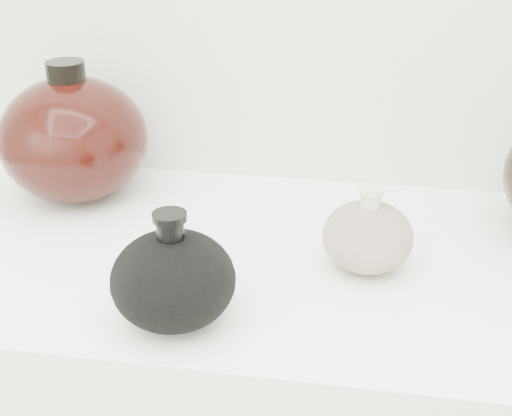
# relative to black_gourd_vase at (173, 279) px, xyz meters

# --- Properties ---
(black_gourd_vase) EXTENTS (0.15, 0.15, 0.14)m
(black_gourd_vase) POSITION_rel_black_gourd_vase_xyz_m (0.00, 0.00, 0.00)
(black_gourd_vase) COLOR black
(black_gourd_vase) RESTS_ON display_counter
(cream_gourd_vase) EXTENTS (0.13, 0.13, 0.11)m
(cream_gourd_vase) POSITION_rel_black_gourd_vase_xyz_m (0.21, 0.15, -0.01)
(cream_gourd_vase) COLOR beige
(cream_gourd_vase) RESTS_ON display_counter
(left_round_pot) EXTENTS (0.27, 0.27, 0.21)m
(left_round_pot) POSITION_rel_black_gourd_vase_xyz_m (-0.23, 0.30, 0.04)
(left_round_pot) COLOR black
(left_round_pot) RESTS_ON display_counter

